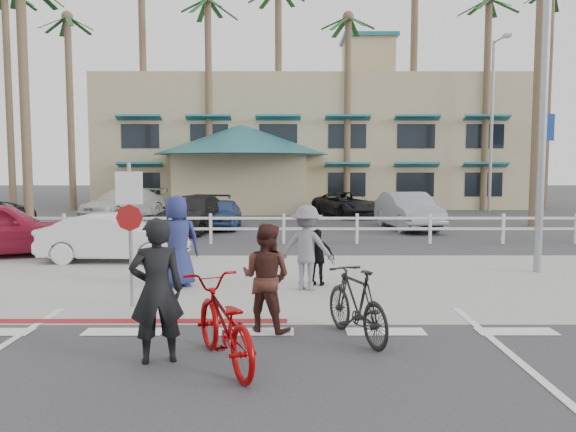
{
  "coord_description": "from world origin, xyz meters",
  "views": [
    {
      "loc": [
        0.49,
        -7.76,
        2.52
      ],
      "look_at": [
        0.52,
        3.89,
        1.5
      ],
      "focal_mm": 35.0,
      "sensor_mm": 36.0,
      "label": 1
    }
  ],
  "objects_px": {
    "bike_red": "(223,323)",
    "car_white_sedan": "(115,238)",
    "bike_black": "(356,303)",
    "sign_post": "(130,227)"
  },
  "relations": [
    {
      "from": "bike_red",
      "to": "car_white_sedan",
      "type": "height_order",
      "value": "car_white_sedan"
    },
    {
      "from": "bike_black",
      "to": "sign_post",
      "type": "bearing_deg",
      "value": -48.13
    },
    {
      "from": "bike_red",
      "to": "sign_post",
      "type": "bearing_deg",
      "value": -80.49
    },
    {
      "from": "bike_red",
      "to": "bike_black",
      "type": "relative_size",
      "value": 1.17
    },
    {
      "from": "sign_post",
      "to": "bike_black",
      "type": "distance_m",
      "value": 4.37
    },
    {
      "from": "sign_post",
      "to": "bike_black",
      "type": "relative_size",
      "value": 1.62
    },
    {
      "from": "bike_red",
      "to": "car_white_sedan",
      "type": "distance_m",
      "value": 8.77
    },
    {
      "from": "bike_red",
      "to": "bike_black",
      "type": "bearing_deg",
      "value": -173.42
    },
    {
      "from": "sign_post",
      "to": "bike_black",
      "type": "height_order",
      "value": "sign_post"
    },
    {
      "from": "bike_red",
      "to": "car_white_sedan",
      "type": "bearing_deg",
      "value": -88.28
    }
  ]
}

